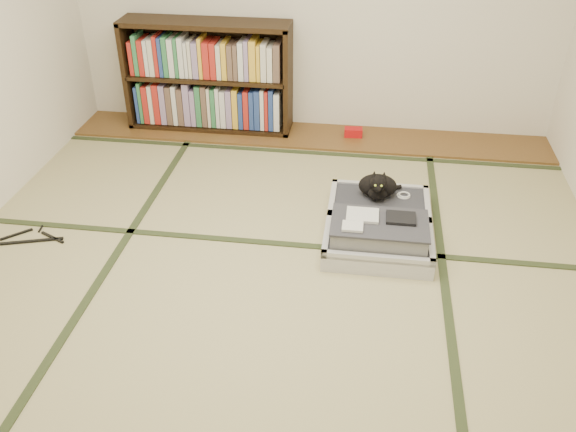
# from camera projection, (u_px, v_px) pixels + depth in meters

# --- Properties ---
(floor) EXTENTS (4.50, 4.50, 0.00)m
(floor) POSITION_uv_depth(u_px,v_px,m) (271.00, 284.00, 3.54)
(floor) COLOR tan
(floor) RESTS_ON ground
(wood_strip) EXTENTS (4.00, 0.50, 0.02)m
(wood_strip) POSITION_uv_depth(u_px,v_px,m) (309.00, 136.00, 5.20)
(wood_strip) COLOR brown
(wood_strip) RESTS_ON ground
(red_item) EXTENTS (0.15, 0.10, 0.07)m
(red_item) POSITION_uv_depth(u_px,v_px,m) (353.00, 132.00, 5.16)
(red_item) COLOR #BA0E10
(red_item) RESTS_ON wood_strip
(room_shell) EXTENTS (4.50, 4.50, 4.50)m
(room_shell) POSITION_uv_depth(u_px,v_px,m) (266.00, 31.00, 2.75)
(room_shell) COLOR white
(room_shell) RESTS_ON ground
(tatami_borders) EXTENTS (4.00, 4.50, 0.01)m
(tatami_borders) POSITION_uv_depth(u_px,v_px,m) (283.00, 235.00, 3.95)
(tatami_borders) COLOR #2D381E
(tatami_borders) RESTS_ON ground
(bookcase) EXTENTS (1.40, 0.32, 0.92)m
(bookcase) POSITION_uv_depth(u_px,v_px,m) (208.00, 78.00, 5.12)
(bookcase) COLOR black
(bookcase) RESTS_ON wood_strip
(suitcase) EXTENTS (0.67, 0.89, 0.26)m
(suitcase) POSITION_uv_depth(u_px,v_px,m) (378.00, 226.00, 3.88)
(suitcase) COLOR silver
(suitcase) RESTS_ON floor
(cat) EXTENTS (0.30, 0.30, 0.24)m
(cat) POSITION_uv_depth(u_px,v_px,m) (378.00, 186.00, 4.06)
(cat) COLOR black
(cat) RESTS_ON suitcase
(cable_coil) EXTENTS (0.09, 0.09, 0.02)m
(cable_coil) POSITION_uv_depth(u_px,v_px,m) (404.00, 195.00, 4.12)
(cable_coil) COLOR white
(cable_coil) RESTS_ON suitcase
(hanger) EXTENTS (0.42, 0.25, 0.01)m
(hanger) POSITION_uv_depth(u_px,v_px,m) (32.00, 238.00, 3.92)
(hanger) COLOR black
(hanger) RESTS_ON floor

